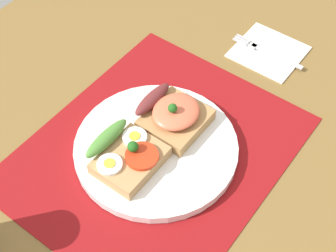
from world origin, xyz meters
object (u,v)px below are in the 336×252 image
at_px(plate, 156,148).
at_px(napkin, 269,51).
at_px(sandwich_egg_tomato, 127,156).
at_px(sandwich_salmon, 174,115).
at_px(fork, 265,51).

bearing_deg(plate, napkin, -5.29).
xyz_separation_m(sandwich_egg_tomato, sandwich_salmon, (0.10, -0.01, 0.00)).
bearing_deg(plate, sandwich_salmon, 3.64).
bearing_deg(fork, sandwich_salmon, 173.41).
relative_size(sandwich_salmon, napkin, 0.87).
height_order(sandwich_salmon, fork, sandwich_salmon).
bearing_deg(plate, sandwich_egg_tomato, 162.89).
xyz_separation_m(sandwich_salmon, fork, (0.24, -0.03, -0.03)).
relative_size(plate, sandwich_salmon, 2.44).
distance_m(plate, fork, 0.29).
distance_m(sandwich_salmon, napkin, 0.25).
bearing_deg(fork, sandwich_egg_tomato, 173.33).
xyz_separation_m(sandwich_egg_tomato, napkin, (0.34, -0.04, -0.03)).
height_order(sandwich_egg_tomato, sandwich_salmon, sandwich_salmon).
height_order(napkin, fork, fork).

